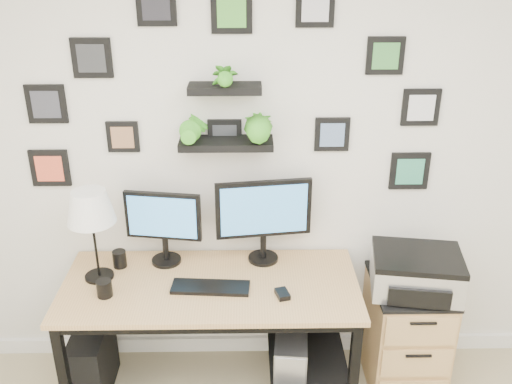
{
  "coord_description": "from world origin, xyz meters",
  "views": [
    {
      "loc": [
        -0.19,
        -0.96,
        2.48
      ],
      "look_at": [
        -0.14,
        1.83,
        1.2
      ],
      "focal_mm": 40.0,
      "sensor_mm": 36.0,
      "label": 1
    }
  ],
  "objects_px": {
    "pc_tower_black": "(93,361)",
    "monitor_right": "(264,214)",
    "desk": "(218,299)",
    "monitor_left": "(163,223)",
    "mug": "(104,288)",
    "pc_tower_grey": "(291,361)",
    "file_cabinet": "(405,332)",
    "printer": "(416,272)",
    "table_lamp": "(90,209)"
  },
  "relations": [
    {
      "from": "table_lamp",
      "to": "monitor_right",
      "type": "bearing_deg",
      "value": 10.26
    },
    {
      "from": "desk",
      "to": "printer",
      "type": "distance_m",
      "value": 1.1
    },
    {
      "from": "mug",
      "to": "pc_tower_grey",
      "type": "xyz_separation_m",
      "value": [
        0.99,
        0.11,
        -0.59
      ]
    },
    {
      "from": "monitor_right",
      "to": "pc_tower_black",
      "type": "bearing_deg",
      "value": -167.58
    },
    {
      "from": "table_lamp",
      "to": "file_cabinet",
      "type": "height_order",
      "value": "table_lamp"
    },
    {
      "from": "pc_tower_grey",
      "to": "printer",
      "type": "xyz_separation_m",
      "value": [
        0.68,
        0.04,
        0.58
      ]
    },
    {
      "from": "monitor_left",
      "to": "mug",
      "type": "relative_size",
      "value": 4.83
    },
    {
      "from": "table_lamp",
      "to": "pc_tower_grey",
      "type": "distance_m",
      "value": 1.43
    },
    {
      "from": "desk",
      "to": "monitor_right",
      "type": "height_order",
      "value": "monitor_right"
    },
    {
      "from": "desk",
      "to": "pc_tower_black",
      "type": "height_order",
      "value": "desk"
    },
    {
      "from": "monitor_right",
      "to": "table_lamp",
      "type": "relative_size",
      "value": 1.03
    },
    {
      "from": "table_lamp",
      "to": "printer",
      "type": "distance_m",
      "value": 1.78
    },
    {
      "from": "desk",
      "to": "monitor_right",
      "type": "relative_size",
      "value": 2.99
    },
    {
      "from": "desk",
      "to": "file_cabinet",
      "type": "height_order",
      "value": "desk"
    },
    {
      "from": "table_lamp",
      "to": "printer",
      "type": "height_order",
      "value": "table_lamp"
    },
    {
      "from": "table_lamp",
      "to": "mug",
      "type": "distance_m",
      "value": 0.42
    },
    {
      "from": "monitor_right",
      "to": "mug",
      "type": "bearing_deg",
      "value": -157.76
    },
    {
      "from": "pc_tower_black",
      "to": "file_cabinet",
      "type": "distance_m",
      "value": 1.83
    },
    {
      "from": "monitor_left",
      "to": "table_lamp",
      "type": "bearing_deg",
      "value": -156.67
    },
    {
      "from": "table_lamp",
      "to": "pc_tower_grey",
      "type": "xyz_separation_m",
      "value": [
        1.06,
        -0.06,
        -0.96
      ]
    },
    {
      "from": "monitor_left",
      "to": "printer",
      "type": "bearing_deg",
      "value": -7.05
    },
    {
      "from": "monitor_right",
      "to": "pc_tower_black",
      "type": "xyz_separation_m",
      "value": [
        -0.99,
        -0.22,
        -0.83
      ]
    },
    {
      "from": "desk",
      "to": "mug",
      "type": "xyz_separation_m",
      "value": [
        -0.58,
        -0.14,
        0.17
      ]
    },
    {
      "from": "pc_tower_black",
      "to": "pc_tower_grey",
      "type": "relative_size",
      "value": 0.99
    },
    {
      "from": "desk",
      "to": "monitor_left",
      "type": "height_order",
      "value": "monitor_left"
    },
    {
      "from": "monitor_left",
      "to": "printer",
      "type": "distance_m",
      "value": 1.42
    },
    {
      "from": "pc_tower_grey",
      "to": "file_cabinet",
      "type": "bearing_deg",
      "value": 7.22
    },
    {
      "from": "monitor_right",
      "to": "pc_tower_black",
      "type": "distance_m",
      "value": 1.31
    },
    {
      "from": "pc_tower_grey",
      "to": "desk",
      "type": "bearing_deg",
      "value": 176.2
    },
    {
      "from": "pc_tower_black",
      "to": "file_cabinet",
      "type": "height_order",
      "value": "file_cabinet"
    },
    {
      "from": "desk",
      "to": "pc_tower_black",
      "type": "xyz_separation_m",
      "value": [
        -0.73,
        -0.02,
        -0.41
      ]
    },
    {
      "from": "desk",
      "to": "monitor_left",
      "type": "xyz_separation_m",
      "value": [
        -0.3,
        0.19,
        0.38
      ]
    },
    {
      "from": "monitor_left",
      "to": "printer",
      "type": "xyz_separation_m",
      "value": [
        1.39,
        -0.17,
        -0.23
      ]
    },
    {
      "from": "pc_tower_black",
      "to": "monitor_right",
      "type": "bearing_deg",
      "value": 12.27
    },
    {
      "from": "monitor_left",
      "to": "monitor_right",
      "type": "height_order",
      "value": "monitor_right"
    },
    {
      "from": "monitor_left",
      "to": "mug",
      "type": "height_order",
      "value": "monitor_left"
    },
    {
      "from": "file_cabinet",
      "to": "printer",
      "type": "relative_size",
      "value": 1.28
    },
    {
      "from": "file_cabinet",
      "to": "printer",
      "type": "height_order",
      "value": "printer"
    },
    {
      "from": "printer",
      "to": "pc_tower_grey",
      "type": "bearing_deg",
      "value": -176.47
    },
    {
      "from": "table_lamp",
      "to": "mug",
      "type": "relative_size",
      "value": 5.74
    },
    {
      "from": "desk",
      "to": "monitor_left",
      "type": "distance_m",
      "value": 0.52
    },
    {
      "from": "pc_tower_grey",
      "to": "table_lamp",
      "type": "bearing_deg",
      "value": 176.54
    },
    {
      "from": "monitor_left",
      "to": "pc_tower_grey",
      "type": "distance_m",
      "value": 1.09
    },
    {
      "from": "pc_tower_grey",
      "to": "printer",
      "type": "distance_m",
      "value": 0.89
    },
    {
      "from": "monitor_right",
      "to": "table_lamp",
      "type": "xyz_separation_m",
      "value": [
        -0.9,
        -0.16,
        0.12
      ]
    },
    {
      "from": "monitor_right",
      "to": "printer",
      "type": "distance_m",
      "value": 0.89
    },
    {
      "from": "monitor_right",
      "to": "file_cabinet",
      "type": "distance_m",
      "value": 1.1
    },
    {
      "from": "monitor_right",
      "to": "file_cabinet",
      "type": "relative_size",
      "value": 0.8
    },
    {
      "from": "monitor_left",
      "to": "mug",
      "type": "bearing_deg",
      "value": -130.19
    },
    {
      "from": "mug",
      "to": "monitor_right",
      "type": "bearing_deg",
      "value": 22.24
    }
  ]
}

